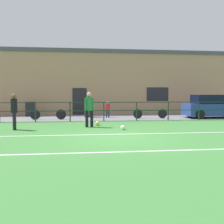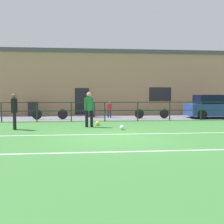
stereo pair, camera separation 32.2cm
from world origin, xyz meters
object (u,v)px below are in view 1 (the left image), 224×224
object	(u,v)px
bicycle_parked_1	(48,114)
bicycle_parked_0	(150,114)
soccer_ball_match	(98,123)
player_striker	(89,107)
trash_bin_1	(89,109)
spectator_child	(108,108)
soccer_ball_spare	(123,127)
trash_bin_0	(31,109)
player_goalkeeper	(14,109)
parked_car_red	(213,107)

from	to	relation	value
bicycle_parked_1	bicycle_parked_0	bearing A→B (deg)	0.00
soccer_ball_match	bicycle_parked_0	distance (m)	4.99
player_striker	soccer_ball_match	world-z (taller)	player_striker
player_striker	trash_bin_1	size ratio (longest dim) A/B	1.65
spectator_child	soccer_ball_spare	bearing A→B (deg)	79.62
bicycle_parked_1	trash_bin_1	distance (m)	3.04
soccer_ball_spare	trash_bin_0	size ratio (longest dim) A/B	0.21
trash_bin_1	bicycle_parked_0	bearing A→B (deg)	-21.30
spectator_child	trash_bin_1	xyz separation A→B (m)	(-1.27, 0.62, -0.10)
player_goalkeeper	spectator_child	size ratio (longest dim) A/B	1.49
parked_car_red	trash_bin_0	bearing A→B (deg)	168.20
parked_car_red	bicycle_parked_1	size ratio (longest dim) A/B	1.78
player_striker	soccer_ball_spare	distance (m)	2.09
trash_bin_0	player_striker	bearing A→B (deg)	-58.27
player_goalkeeper	soccer_ball_spare	distance (m)	4.99
player_goalkeeper	bicycle_parked_1	bearing A→B (deg)	-29.37
player_goalkeeper	player_striker	bearing A→B (deg)	-97.73
player_goalkeeper	bicycle_parked_0	world-z (taller)	player_goalkeeper
player_striker	trash_bin_0	distance (m)	7.69
parked_car_red	bicycle_parked_0	world-z (taller)	parked_car_red
bicycle_parked_1	trash_bin_1	size ratio (longest dim) A/B	2.15
bicycle_parked_0	soccer_ball_match	bearing A→B (deg)	-137.79
player_goalkeeper	soccer_ball_spare	bearing A→B (deg)	-114.60
player_goalkeeper	player_striker	xyz separation A→B (m)	(3.40, 0.60, 0.05)
bicycle_parked_0	bicycle_parked_1	size ratio (longest dim) A/B	1.02
spectator_child	parked_car_red	distance (m)	7.18
trash_bin_0	bicycle_parked_0	bearing A→B (deg)	-17.83
soccer_ball_spare	trash_bin_1	world-z (taller)	trash_bin_1
player_goalkeeper	trash_bin_1	bearing A→B (deg)	-47.97
trash_bin_1	bicycle_parked_1	bearing A→B (deg)	-149.15
soccer_ball_spare	bicycle_parked_1	world-z (taller)	bicycle_parked_1
soccer_ball_spare	parked_car_red	world-z (taller)	parked_car_red
bicycle_parked_0	player_striker	bearing A→B (deg)	-136.64
soccer_ball_match	trash_bin_0	distance (m)	7.49
soccer_ball_spare	trash_bin_0	distance (m)	9.50
parked_car_red	trash_bin_1	xyz separation A→B (m)	(-8.39, 1.55, -0.21)
trash_bin_0	bicycle_parked_1	bearing A→B (deg)	-59.16
player_striker	trash_bin_0	world-z (taller)	player_striker
spectator_child	bicycle_parked_0	world-z (taller)	spectator_child
soccer_ball_match	soccer_ball_spare	xyz separation A→B (m)	(1.03, -1.75, -0.01)
soccer_ball_match	player_goalkeeper	bearing A→B (deg)	-163.32
soccer_ball_spare	player_goalkeeper	bearing A→B (deg)	173.06
soccer_ball_match	trash_bin_1	world-z (taller)	trash_bin_1
player_striker	spectator_child	world-z (taller)	player_striker
bicycle_parked_1	soccer_ball_match	bearing A→B (deg)	-48.96
spectator_child	bicycle_parked_0	size ratio (longest dim) A/B	0.48
player_striker	soccer_ball_match	xyz separation A→B (m)	(0.44, 0.56, -0.86)
player_goalkeeper	trash_bin_1	xyz separation A→B (m)	(3.54, 6.06, -0.38)
player_striker	soccer_ball_spare	size ratio (longest dim) A/B	7.92
bicycle_parked_0	bicycle_parked_1	bearing A→B (deg)	-180.00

